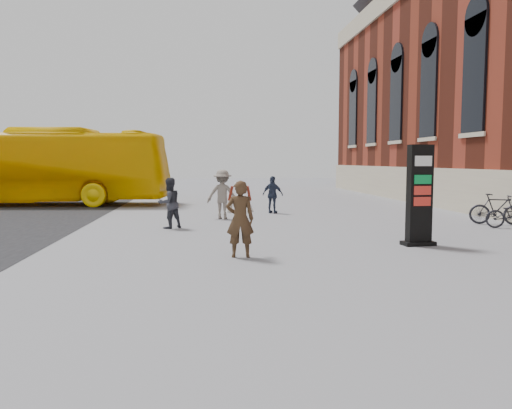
{
  "coord_description": "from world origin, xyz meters",
  "views": [
    {
      "loc": [
        -1.11,
        -10.88,
        2.12
      ],
      "look_at": [
        0.13,
        0.98,
        1.08
      ],
      "focal_mm": 35.0,
      "sensor_mm": 36.0,
      "label": 1
    }
  ],
  "objects": [
    {
      "name": "woman",
      "position": [
        -0.33,
        -0.01,
        0.87
      ],
      "size": [
        0.65,
        0.6,
        1.7
      ],
      "rotation": [
        0.0,
        0.0,
        3.09
      ],
      "color": "#432E1A",
      "rests_on": "ground"
    },
    {
      "name": "ground",
      "position": [
        0.0,
        0.0,
        0.0
      ],
      "size": [
        100.0,
        100.0,
        0.0
      ],
      "primitive_type": "plane",
      "color": "#9E9EA3"
    },
    {
      "name": "pedestrian_a",
      "position": [
        -2.21,
        4.94,
        0.8
      ],
      "size": [
        0.98,
        0.95,
        1.6
      ],
      "primitive_type": "imported",
      "rotation": [
        0.0,
        0.0,
        3.78
      ],
      "color": "#2F3039",
      "rests_on": "ground"
    },
    {
      "name": "pedestrian_c",
      "position": [
        1.66,
        9.13,
        0.76
      ],
      "size": [
        0.95,
        0.77,
        1.51
      ],
      "primitive_type": "imported",
      "rotation": [
        0.0,
        0.0,
        2.6
      ],
      "color": "#293248",
      "rests_on": "ground"
    },
    {
      "name": "bike_7",
      "position": [
        8.6,
        4.74,
        0.52
      ],
      "size": [
        1.78,
        1.08,
        1.03
      ],
      "primitive_type": "imported",
      "rotation": [
        0.0,
        0.0,
        1.19
      ],
      "color": "black",
      "rests_on": "ground"
    },
    {
      "name": "pedestrian_b",
      "position": [
        -0.44,
        7.38,
        0.9
      ],
      "size": [
        1.27,
        0.89,
        1.8
      ],
      "primitive_type": "imported",
      "rotation": [
        0.0,
        0.0,
        2.94
      ],
      "color": "gray",
      "rests_on": "ground"
    },
    {
      "name": "bus",
      "position": [
        -9.48,
        14.22,
        1.83
      ],
      "size": [
        13.39,
        4.26,
        3.67
      ],
      "primitive_type": "imported",
      "rotation": [
        0.0,
        0.0,
        1.48
      ],
      "color": "#FAC501",
      "rests_on": "road"
    },
    {
      "name": "info_pylon",
      "position": [
        4.25,
        1.07,
        1.26
      ],
      "size": [
        0.84,
        0.48,
        2.52
      ],
      "rotation": [
        0.0,
        0.0,
        0.1
      ],
      "color": "black",
      "rests_on": "ground"
    }
  ]
}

